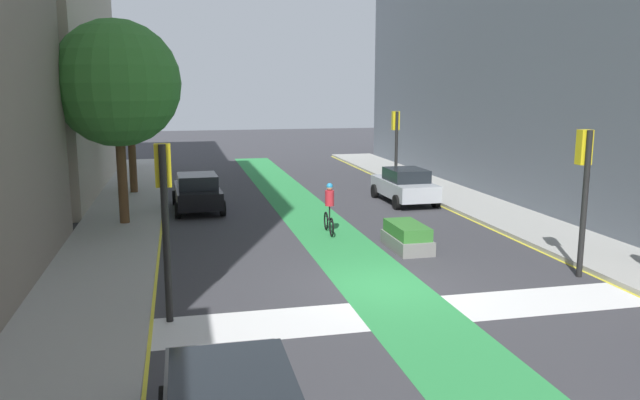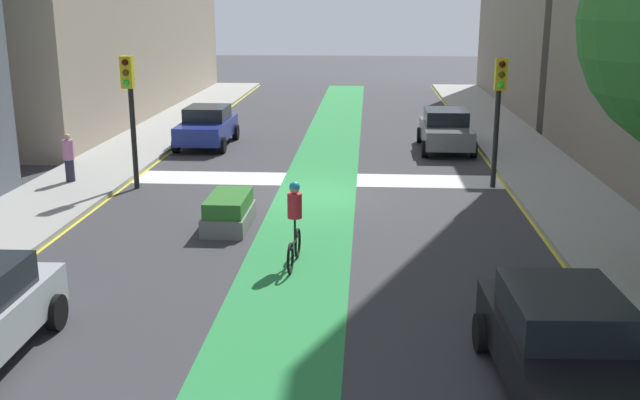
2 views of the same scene
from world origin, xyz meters
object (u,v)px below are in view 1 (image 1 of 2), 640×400
Objects in this scene: car_silver_right_far at (405,185)px; cyclist_in_lane at (329,207)px; traffic_signal_near_left at (164,198)px; traffic_signal_near_right at (584,174)px; street_tree_far at (129,103)px; traffic_signal_far_right at (396,134)px; car_black_left_far at (197,192)px; median_planter at (407,237)px; street_tree_near at (117,84)px.

cyclist_in_lane is (-4.76, -5.07, 0.17)m from car_silver_right_far.
cyclist_in_lane is at bearing 52.74° from traffic_signal_near_left.
traffic_signal_near_right reaches higher than cyclist_in_lane.
car_silver_right_far is 6.96m from cyclist_in_lane.
cyclist_in_lane is 12.83m from street_tree_far.
car_black_left_far is at bearing -160.40° from traffic_signal_far_right.
traffic_signal_far_right is at bearing 89.60° from traffic_signal_near_right.
median_planter is at bearing 31.63° from traffic_signal_near_left.
street_tree_far reaches higher than cyclist_in_lane.
traffic_signal_far_right is 0.93× the size of car_black_left_far.
traffic_signal_near_right is 16.01m from street_tree_near.
street_tree_near is at bearing -89.15° from street_tree_far.
street_tree_far reaches higher than traffic_signal_near_right.
car_silver_right_far is at bearing -103.42° from traffic_signal_far_right.
car_black_left_far is at bearing -57.48° from street_tree_far.
car_silver_right_far is (10.26, 12.31, -2.01)m from traffic_signal_near_left.
car_silver_right_far is at bearing 50.18° from traffic_signal_near_left.
traffic_signal_near_left is at bearing -175.54° from traffic_signal_near_right.
street_tree_near is at bearing -138.08° from car_black_left_far.
car_black_left_far is (1.05, 12.61, -2.01)m from traffic_signal_near_left.
street_tree_far is at bearing 128.46° from traffic_signal_near_right.
street_tree_near reaches higher than traffic_signal_near_right.
median_planter is at bearing -30.86° from street_tree_near.
traffic_signal_near_right reaches higher than median_planter.
car_silver_right_far is 2.28× the size of cyclist_in_lane.
street_tree_near reaches higher than median_planter.
traffic_signal_near_left is at bearing -127.26° from cyclist_in_lane.
street_tree_near is 11.80m from median_planter.
street_tree_far reaches higher than traffic_signal_far_right.
car_silver_right_far reaches higher than median_planter.
car_silver_right_far is 1.91× the size of median_planter.
traffic_signal_near_right is 11.13m from traffic_signal_near_left.
car_black_left_far is (-10.05, 11.75, -2.06)m from traffic_signal_near_right.
traffic_signal_near_left is 2.16× the size of cyclist_in_lane.
traffic_signal_near_left is 1.81× the size of median_planter.
street_tree_near is at bearing 149.14° from median_planter.
street_tree_far is at bearing 175.90° from traffic_signal_far_right.
traffic_signal_near_left is at bearing -129.82° from car_silver_right_far.
street_tree_near reaches higher than car_silver_right_far.
traffic_signal_far_right is 13.19m from street_tree_far.
median_planter is (9.21, -5.50, -4.91)m from street_tree_near.
car_black_left_far is 6.99m from cyclist_in_lane.
cyclist_in_lane is at bearing 131.24° from traffic_signal_near_right.
median_planter is (1.96, -2.64, -0.57)m from cyclist_in_lane.
car_black_left_far is 2.30× the size of cyclist_in_lane.
street_tree_far reaches higher than traffic_signal_near_left.
street_tree_far is at bearing 90.85° from street_tree_near.
traffic_signal_far_right reaches higher than car_black_left_far.
street_tree_near is 1.26× the size of street_tree_far.
traffic_signal_near_right is at bearing -49.47° from car_black_left_far.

